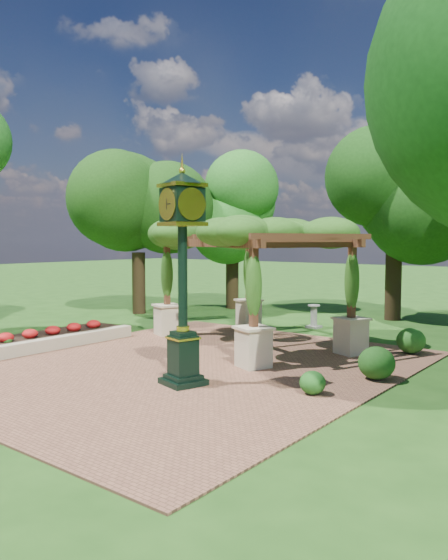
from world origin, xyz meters
The scene contains 13 objects.
ground centered at (0.00, 0.00, 0.00)m, with size 120.00×120.00×0.00m, color #1E4714.
brick_plaza centered at (0.00, 1.00, 0.02)m, with size 10.00×12.00×0.04m, color brown.
border_wall centered at (-4.60, 0.50, 0.20)m, with size 0.35×5.00×0.40m, color #C6B793.
flower_bed centered at (-5.50, 0.50, 0.18)m, with size 1.50×5.00×0.36m, color red.
pedestal_clock centered at (1.17, -0.51, 2.93)m, with size 1.19×1.19×4.90m.
pergola centered at (-0.47, 4.47, 3.33)m, with size 7.49×6.17×4.06m.
sundial centered at (-0.47, 8.62, 0.39)m, with size 0.49×0.49×0.88m.
shrub_front centered at (3.90, 0.59, 0.29)m, with size 0.56×0.56×0.50m, color #1B5217.
shrub_mid centered at (4.47, 2.64, 0.43)m, with size 0.87×0.87×0.78m, color #1B4A14.
shrub_back centered at (4.09, 6.08, 0.41)m, with size 0.82×0.82×0.74m, color #235D1A.
tree_west_near centered at (-8.71, 7.38, 4.90)m, with size 4.35×4.35×7.12m.
tree_west_far centered at (-6.49, 11.44, 4.95)m, with size 3.26×3.26×7.24m.
tree_north centered at (1.09, 12.51, 5.10)m, with size 4.37×4.37×7.43m.
Camera 1 is at (9.45, -9.58, 3.34)m, focal length 35.00 mm.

